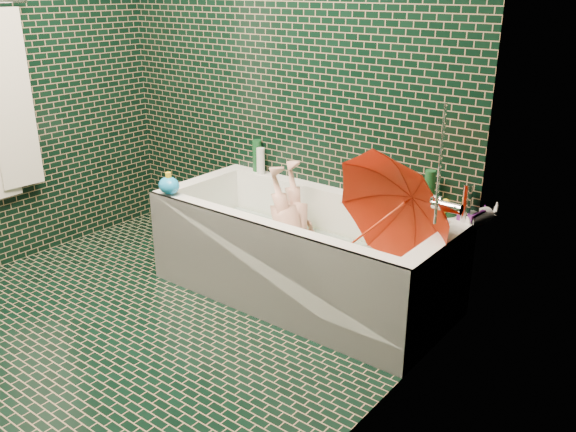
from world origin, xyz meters
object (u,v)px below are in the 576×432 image
Objects in this scene: umbrella at (377,224)px; rubber_duck at (440,208)px; bathtub at (301,262)px; child at (294,239)px; bath_toy at (169,185)px.

rubber_duck is at bearing 91.79° from umbrella.
bathtub is 1.93× the size of child.
bath_toy is (-0.72, -0.31, 0.40)m from bathtub.
bathtub is 0.88m from bath_toy.
umbrella reaches higher than rubber_duck.
bath_toy is (-1.38, -0.64, 0.01)m from rubber_duck.
child is 0.85m from rubber_duck.
umbrella is 0.43m from rubber_duck.
child is at bearing -170.25° from umbrella.
bathtub is 0.15m from child.
rubber_duck is (0.66, 0.33, 0.38)m from bathtub.
child is 1.31× the size of umbrella.
rubber_duck is (0.76, 0.27, 0.28)m from child.
child is (-0.09, 0.06, 0.10)m from bathtub.
child is at bearing 37.46° from bath_toy.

